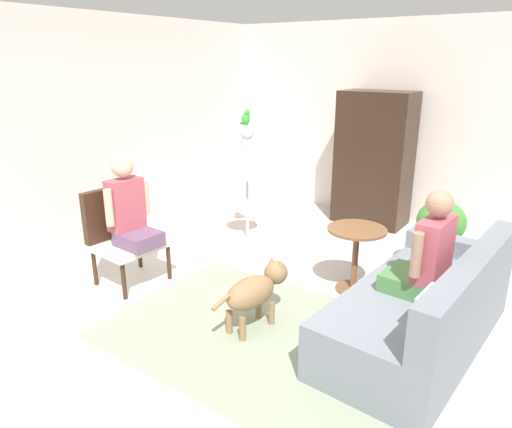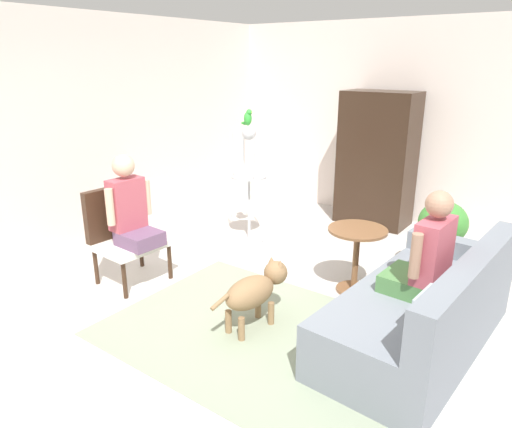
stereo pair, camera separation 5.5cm
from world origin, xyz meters
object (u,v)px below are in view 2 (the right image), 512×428
object	(u,v)px
person_on_armchair	(130,208)
armoire_cabinet	(377,159)
round_end_table	(356,251)
armchair	(123,228)
person_on_couch	(426,255)
dog	(255,290)
couch	(424,312)
potted_plant	(442,229)
bird_cage_stand	(249,180)
parrot	(248,118)

from	to	relation	value
person_on_armchair	armoire_cabinet	world-z (taller)	armoire_cabinet
round_end_table	armchair	bearing A→B (deg)	-151.13
person_on_couch	dog	xyz separation A→B (m)	(-1.22, -0.55, -0.44)
couch	potted_plant	xyz separation A→B (m)	(-0.28, 1.37, 0.23)
bird_cage_stand	person_on_couch	bearing A→B (deg)	-22.50
round_end_table	potted_plant	distance (m)	1.01
bird_cage_stand	armoire_cabinet	xyz separation A→B (m)	(0.96, 1.61, 0.11)
armchair	person_on_armchair	bearing A→B (deg)	-3.24
person_on_couch	potted_plant	xyz separation A→B (m)	(-0.24, 1.39, -0.25)
potted_plant	couch	bearing A→B (deg)	-78.61
round_end_table	potted_plant	bearing A→B (deg)	55.79
person_on_armchair	dog	world-z (taller)	person_on_armchair
person_on_armchair	parrot	world-z (taller)	parrot
parrot	armoire_cabinet	world-z (taller)	armoire_cabinet
couch	person_on_couch	xyz separation A→B (m)	(-0.04, -0.02, 0.49)
couch	person_on_armchair	distance (m)	2.86
person_on_armchair	round_end_table	xyz separation A→B (m)	(1.91, 1.15, -0.37)
dog	parrot	bearing A→B (deg)	128.80
parrot	armoire_cabinet	distance (m)	1.99
couch	round_end_table	size ratio (longest dim) A/B	3.14
parrot	person_on_armchair	bearing A→B (deg)	-98.41
round_end_table	armoire_cabinet	bearing A→B (deg)	108.47
person_on_armchair	dog	bearing A→B (deg)	1.86
person_on_couch	couch	bearing A→B (deg)	27.04
armchair	potted_plant	distance (m)	3.29
round_end_table	parrot	distance (m)	2.06
round_end_table	couch	bearing A→B (deg)	-32.54
person_on_couch	parrot	size ratio (longest dim) A/B	4.46
dog	armoire_cabinet	world-z (taller)	armoire_cabinet
couch	bird_cage_stand	bearing A→B (deg)	158.15
armchair	person_on_couch	bearing A→B (deg)	11.51
round_end_table	person_on_armchair	bearing A→B (deg)	-148.91
dog	couch	bearing A→B (deg)	24.29
round_end_table	armoire_cabinet	distance (m)	2.24
armoire_cabinet	person_on_couch	bearing A→B (deg)	-60.33
round_end_table	dog	size ratio (longest dim) A/B	0.79
couch	armoire_cabinet	xyz separation A→B (m)	(-1.54, 2.61, 0.60)
person_on_couch	armoire_cabinet	world-z (taller)	armoire_cabinet
armchair	round_end_table	bearing A→B (deg)	28.87
bird_cage_stand	potted_plant	distance (m)	2.27
person_on_armchair	round_end_table	distance (m)	2.26
person_on_armchair	potted_plant	distance (m)	3.18
dog	bird_cage_stand	size ratio (longest dim) A/B	0.57
dog	bird_cage_stand	distance (m)	2.05
round_end_table	dog	distance (m)	1.18
couch	armoire_cabinet	world-z (taller)	armoire_cabinet
person_on_couch	dog	bearing A→B (deg)	-155.80
parrot	potted_plant	distance (m)	2.48
person_on_armchair	parrot	bearing A→B (deg)	81.59
dog	round_end_table	bearing A→B (deg)	69.62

